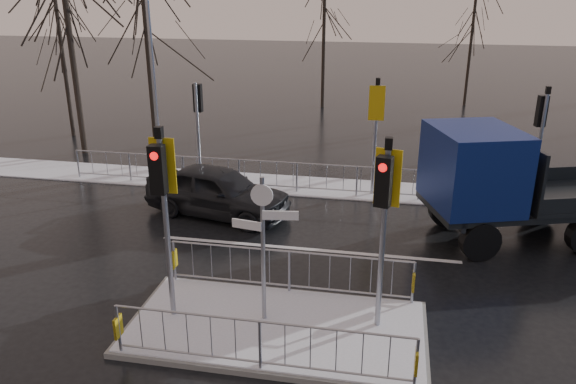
% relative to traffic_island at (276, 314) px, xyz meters
% --- Properties ---
extents(ground, '(120.00, 120.00, 0.00)m').
position_rel_traffic_island_xyz_m(ground, '(0.01, -0.01, -0.39)').
color(ground, black).
rests_on(ground, ground).
extents(snow_verge, '(30.00, 2.00, 0.04)m').
position_rel_traffic_island_xyz_m(snow_verge, '(0.01, 8.59, -0.37)').
color(snow_verge, white).
rests_on(snow_verge, ground).
extents(lane_markings, '(8.00, 11.38, 0.01)m').
position_rel_traffic_island_xyz_m(lane_markings, '(0.01, -0.34, -0.39)').
color(lane_markings, silver).
rests_on(lane_markings, ground).
extents(traffic_island, '(6.00, 3.04, 4.15)m').
position_rel_traffic_island_xyz_m(traffic_island, '(0.00, 0.00, 0.00)').
color(traffic_island, slate).
rests_on(traffic_island, ground).
extents(far_kerb_fixtures, '(18.00, 0.65, 3.83)m').
position_rel_traffic_island_xyz_m(far_kerb_fixtures, '(0.31, 8.08, 0.63)').
color(far_kerb_fixtures, '#90949D').
rests_on(far_kerb_fixtures, ground).
extents(car_far_lane, '(4.74, 2.74, 1.52)m').
position_rel_traffic_island_xyz_m(car_far_lane, '(-3.00, 5.66, 0.37)').
color(car_far_lane, black).
rests_on(car_far_lane, ground).
extents(flatbed_truck, '(7.24, 4.47, 3.16)m').
position_rel_traffic_island_xyz_m(flatbed_truck, '(5.10, 5.41, 1.29)').
color(flatbed_truck, black).
rests_on(flatbed_truck, ground).
extents(tree_near_b, '(4.00, 4.00, 7.55)m').
position_rel_traffic_island_xyz_m(tree_near_b, '(-7.99, 12.49, 4.76)').
color(tree_near_b, black).
rests_on(tree_near_b, ground).
extents(tree_near_c, '(3.50, 3.50, 6.61)m').
position_rel_traffic_island_xyz_m(tree_near_c, '(-12.49, 13.49, 4.11)').
color(tree_near_c, black).
rests_on(tree_near_c, ground).
extents(tree_far_a, '(3.75, 3.75, 7.08)m').
position_rel_traffic_island_xyz_m(tree_far_a, '(-1.99, 21.99, 4.43)').
color(tree_far_a, black).
rests_on(tree_far_a, ground).
extents(tree_far_b, '(3.25, 3.25, 6.14)m').
position_rel_traffic_island_xyz_m(tree_far_b, '(6.01, 23.99, 3.79)').
color(tree_far_b, black).
rests_on(tree_far_b, ground).
extents(street_lamp_left, '(1.25, 0.18, 8.20)m').
position_rel_traffic_island_xyz_m(street_lamp_left, '(-6.42, 9.49, 4.10)').
color(street_lamp_left, '#90949D').
rests_on(street_lamp_left, ground).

